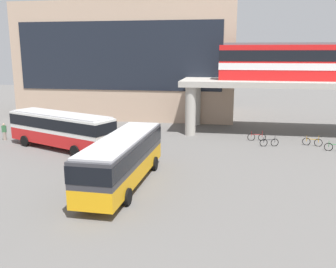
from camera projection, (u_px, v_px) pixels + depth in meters
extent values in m
plane|color=#605E5B|center=(150.00, 151.00, 32.88)|extent=(120.00, 120.00, 0.00)
cube|color=tan|center=(133.00, 61.00, 52.27)|extent=(28.18, 14.59, 14.65)
cube|color=black|center=(117.00, 56.00, 45.05)|extent=(25.36, 0.10, 8.20)
cube|color=#ADA89E|center=(334.00, 84.00, 38.44)|extent=(31.43, 7.39, 0.60)
cylinder|color=#ADA89E|center=(190.00, 111.00, 38.70)|extent=(1.10, 1.10, 5.04)
cylinder|color=#ADA89E|center=(196.00, 104.00, 44.27)|extent=(1.10, 1.10, 5.04)
cube|color=red|center=(322.00, 63.00, 38.22)|extent=(20.86, 2.90, 3.60)
cube|color=silver|center=(321.00, 67.00, 38.29)|extent=(20.92, 2.96, 0.70)
cube|color=black|center=(322.00, 56.00, 38.06)|extent=(20.92, 2.96, 1.10)
cube|color=slate|center=(323.00, 44.00, 37.80)|extent=(20.03, 2.61, 0.24)
cube|color=orange|center=(123.00, 170.00, 24.17)|extent=(2.82, 11.07, 1.10)
cube|color=#333338|center=(123.00, 150.00, 23.89)|extent=(2.82, 11.07, 1.50)
cube|color=black|center=(123.00, 149.00, 23.88)|extent=(2.86, 11.11, 0.96)
cube|color=silver|center=(122.00, 138.00, 23.72)|extent=(2.68, 10.51, 0.12)
cylinder|color=black|center=(122.00, 162.00, 27.90)|extent=(0.31, 1.01, 1.00)
cylinder|color=black|center=(155.00, 163.00, 27.42)|extent=(0.31, 1.01, 1.00)
cylinder|color=black|center=(86.00, 193.00, 21.59)|extent=(0.31, 1.01, 1.00)
cylinder|color=black|center=(128.00, 197.00, 21.10)|extent=(0.31, 1.01, 1.00)
cube|color=red|center=(61.00, 137.00, 33.39)|extent=(11.09, 6.66, 1.10)
cube|color=white|center=(60.00, 123.00, 33.11)|extent=(11.09, 6.66, 1.50)
cube|color=black|center=(60.00, 122.00, 33.09)|extent=(11.14, 6.71, 0.96)
cube|color=silver|center=(60.00, 114.00, 32.94)|extent=(10.53, 6.33, 0.12)
cylinder|color=black|center=(25.00, 141.00, 34.37)|extent=(1.03, 0.65, 1.00)
cylinder|color=black|center=(47.00, 136.00, 36.41)|extent=(1.03, 0.65, 1.00)
cylinder|color=black|center=(75.00, 151.00, 30.84)|extent=(1.03, 0.65, 1.00)
cylinder|color=black|center=(96.00, 145.00, 32.88)|extent=(1.03, 0.65, 1.00)
torus|color=black|center=(275.00, 143.00, 34.44)|extent=(0.73, 0.24, 0.74)
torus|color=black|center=(264.00, 143.00, 34.35)|extent=(0.73, 0.24, 0.74)
cylinder|color=black|center=(269.00, 140.00, 34.33)|extent=(1.03, 0.31, 0.05)
cylinder|color=black|center=(264.00, 140.00, 34.29)|extent=(0.04, 0.04, 0.55)
cylinder|color=black|center=(275.00, 139.00, 34.36)|extent=(0.04, 0.04, 0.65)
torus|color=black|center=(318.00, 143.00, 34.36)|extent=(0.73, 0.27, 0.74)
torus|color=black|center=(306.00, 142.00, 34.82)|extent=(0.73, 0.27, 0.74)
cylinder|color=orange|center=(313.00, 139.00, 34.53)|extent=(1.02, 0.35, 0.05)
cylinder|color=orange|center=(307.00, 138.00, 34.76)|extent=(0.04, 0.04, 0.55)
cylinder|color=orange|center=(319.00, 139.00, 34.29)|extent=(0.04, 0.04, 0.65)
torus|color=black|center=(262.00, 137.00, 36.52)|extent=(0.74, 0.10, 0.74)
torus|color=black|center=(251.00, 137.00, 36.65)|extent=(0.74, 0.10, 0.74)
cylinder|color=#B21E1E|center=(257.00, 134.00, 36.53)|extent=(1.05, 0.11, 0.05)
cylinder|color=#B21E1E|center=(251.00, 134.00, 36.58)|extent=(0.04, 0.04, 0.55)
cylinder|color=#B21E1E|center=(262.00, 134.00, 36.45)|extent=(0.04, 0.04, 0.65)
torus|color=black|center=(328.00, 147.00, 32.82)|extent=(0.74, 0.21, 0.74)
cylinder|color=#1E7F33|center=(335.00, 144.00, 32.57)|extent=(1.04, 0.26, 0.05)
cylinder|color=#1E7F33|center=(329.00, 144.00, 32.76)|extent=(0.04, 0.04, 0.55)
cylinder|color=gray|center=(5.00, 136.00, 36.79)|extent=(0.32, 0.32, 0.81)
cube|color=#33663F|center=(4.00, 129.00, 36.63)|extent=(0.46, 0.38, 0.64)
sphere|color=tan|center=(4.00, 125.00, 36.54)|extent=(0.22, 0.22, 0.22)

